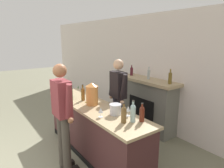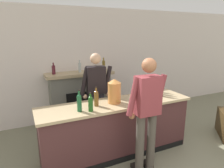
{
  "view_description": "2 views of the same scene",
  "coord_description": "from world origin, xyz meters",
  "px_view_note": "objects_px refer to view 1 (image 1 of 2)",
  "views": [
    {
      "loc": [
        3.02,
        0.19,
        2.19
      ],
      "look_at": [
        0.08,
        2.31,
        1.34
      ],
      "focal_mm": 32.0,
      "sensor_mm": 36.0,
      "label": 1
    },
    {
      "loc": [
        -1.46,
        -0.97,
        2.14
      ],
      "look_at": [
        -0.01,
        2.14,
        1.26
      ],
      "focal_mm": 32.0,
      "sensor_mm": 36.0,
      "label": 2
    }
  ],
  "objects_px": {
    "fireplace_stone": "(148,104)",
    "wine_bottle_rose_blush": "(71,93)",
    "potted_plant_corner": "(80,97)",
    "person_bartender": "(118,97)",
    "wine_bottle_riesling_slim": "(133,112)",
    "wine_bottle_merlot_tall": "(71,90)",
    "ice_bucket_steel": "(115,109)",
    "wine_bottle_port_short": "(83,93)",
    "wine_glass_by_dispenser": "(128,109)",
    "wine_glass_front_left": "(101,111)",
    "wine_bottle_chardonnay_pale": "(142,113)",
    "wine_bottle_cabernet_heavy": "(124,114)",
    "copper_dispenser": "(92,94)",
    "person_customer": "(63,114)"
  },
  "relations": [
    {
      "from": "fireplace_stone",
      "to": "wine_bottle_rose_blush",
      "type": "relative_size",
      "value": 5.33
    },
    {
      "from": "potted_plant_corner",
      "to": "person_bartender",
      "type": "bearing_deg",
      "value": -9.01
    },
    {
      "from": "wine_bottle_riesling_slim",
      "to": "wine_bottle_merlot_tall",
      "type": "distance_m",
      "value": 1.69
    },
    {
      "from": "ice_bucket_steel",
      "to": "wine_bottle_port_short",
      "type": "bearing_deg",
      "value": -175.65
    },
    {
      "from": "wine_bottle_rose_blush",
      "to": "wine_glass_by_dispenser",
      "type": "distance_m",
      "value": 1.36
    },
    {
      "from": "potted_plant_corner",
      "to": "wine_glass_front_left",
      "type": "bearing_deg",
      "value": -21.08
    },
    {
      "from": "wine_bottle_merlot_tall",
      "to": "wine_bottle_riesling_slim",
      "type": "bearing_deg",
      "value": 7.51
    },
    {
      "from": "wine_bottle_riesling_slim",
      "to": "wine_bottle_chardonnay_pale",
      "type": "bearing_deg",
      "value": 57.66
    },
    {
      "from": "wine_bottle_riesling_slim",
      "to": "wine_bottle_cabernet_heavy",
      "type": "xyz_separation_m",
      "value": [
        -0.05,
        -0.13,
        -0.01
      ]
    },
    {
      "from": "potted_plant_corner",
      "to": "wine_bottle_cabernet_heavy",
      "type": "xyz_separation_m",
      "value": [
        3.69,
        -1.12,
        0.85
      ]
    },
    {
      "from": "wine_bottle_riesling_slim",
      "to": "copper_dispenser",
      "type": "bearing_deg",
      "value": -174.69
    },
    {
      "from": "wine_glass_by_dispenser",
      "to": "wine_bottle_cabernet_heavy",
      "type": "bearing_deg",
      "value": -54.35
    },
    {
      "from": "wine_bottle_chardonnay_pale",
      "to": "wine_bottle_riesling_slim",
      "type": "bearing_deg",
      "value": -122.34
    },
    {
      "from": "ice_bucket_steel",
      "to": "wine_bottle_riesling_slim",
      "type": "distance_m",
      "value": 0.39
    },
    {
      "from": "wine_bottle_cabernet_heavy",
      "to": "wine_glass_front_left",
      "type": "bearing_deg",
      "value": -156.95
    },
    {
      "from": "copper_dispenser",
      "to": "wine_bottle_merlot_tall",
      "type": "relative_size",
      "value": 1.23
    },
    {
      "from": "person_bartender",
      "to": "wine_bottle_port_short",
      "type": "height_order",
      "value": "person_bartender"
    },
    {
      "from": "wine_bottle_chardonnay_pale",
      "to": "wine_glass_by_dispenser",
      "type": "xyz_separation_m",
      "value": [
        -0.28,
        -0.03,
        -0.01
      ]
    },
    {
      "from": "wine_bottle_merlot_tall",
      "to": "wine_bottle_cabernet_heavy",
      "type": "bearing_deg",
      "value": 3.18
    },
    {
      "from": "wine_glass_by_dispenser",
      "to": "wine_glass_front_left",
      "type": "relative_size",
      "value": 1.08
    },
    {
      "from": "ice_bucket_steel",
      "to": "wine_bottle_chardonnay_pale",
      "type": "height_order",
      "value": "wine_bottle_chardonnay_pale"
    },
    {
      "from": "wine_bottle_cabernet_heavy",
      "to": "wine_glass_by_dispenser",
      "type": "distance_m",
      "value": 0.27
    },
    {
      "from": "copper_dispenser",
      "to": "wine_bottle_riesling_slim",
      "type": "relative_size",
      "value": 1.27
    },
    {
      "from": "copper_dispenser",
      "to": "fireplace_stone",
      "type": "bearing_deg",
      "value": 94.98
    },
    {
      "from": "wine_bottle_merlot_tall",
      "to": "wine_bottle_chardonnay_pale",
      "type": "bearing_deg",
      "value": 10.8
    },
    {
      "from": "wine_bottle_rose_blush",
      "to": "wine_glass_by_dispenser",
      "type": "bearing_deg",
      "value": 16.03
    },
    {
      "from": "fireplace_stone",
      "to": "wine_bottle_port_short",
      "type": "height_order",
      "value": "fireplace_stone"
    },
    {
      "from": "wine_bottle_merlot_tall",
      "to": "ice_bucket_steel",
      "type": "bearing_deg",
      "value": 8.19
    },
    {
      "from": "wine_bottle_chardonnay_pale",
      "to": "wine_bottle_merlot_tall",
      "type": "xyz_separation_m",
      "value": [
        -1.74,
        -0.33,
        0.02
      ]
    },
    {
      "from": "ice_bucket_steel",
      "to": "person_bartender",
      "type": "bearing_deg",
      "value": 139.94
    },
    {
      "from": "wine_bottle_cabernet_heavy",
      "to": "wine_bottle_riesling_slim",
      "type": "bearing_deg",
      "value": 67.88
    },
    {
      "from": "person_bartender",
      "to": "wine_bottle_port_short",
      "type": "bearing_deg",
      "value": -110.36
    },
    {
      "from": "fireplace_stone",
      "to": "wine_bottle_chardonnay_pale",
      "type": "relative_size",
      "value": 5.56
    },
    {
      "from": "fireplace_stone",
      "to": "potted_plant_corner",
      "type": "distance_m",
      "value": 2.66
    },
    {
      "from": "wine_glass_front_left",
      "to": "wine_bottle_riesling_slim",
      "type": "bearing_deg",
      "value": 34.15
    },
    {
      "from": "ice_bucket_steel",
      "to": "wine_bottle_riesling_slim",
      "type": "bearing_deg",
      "value": 5.21
    },
    {
      "from": "copper_dispenser",
      "to": "wine_bottle_riesling_slim",
      "type": "height_order",
      "value": "copper_dispenser"
    },
    {
      "from": "wine_bottle_riesling_slim",
      "to": "wine_bottle_cabernet_heavy",
      "type": "height_order",
      "value": "wine_bottle_riesling_slim"
    },
    {
      "from": "wine_bottle_rose_blush",
      "to": "wine_bottle_merlot_tall",
      "type": "bearing_deg",
      "value": 155.51
    },
    {
      "from": "potted_plant_corner",
      "to": "copper_dispenser",
      "type": "xyz_separation_m",
      "value": [
        2.72,
        -1.08,
        0.92
      ]
    },
    {
      "from": "wine_bottle_merlot_tall",
      "to": "person_bartender",
      "type": "bearing_deg",
      "value": 54.29
    },
    {
      "from": "fireplace_stone",
      "to": "potted_plant_corner",
      "type": "xyz_separation_m",
      "value": [
        -2.58,
        -0.53,
        -0.36
      ]
    },
    {
      "from": "potted_plant_corner",
      "to": "person_customer",
      "type": "bearing_deg",
      "value": -30.78
    },
    {
      "from": "potted_plant_corner",
      "to": "wine_bottle_merlot_tall",
      "type": "distance_m",
      "value": 2.55
    },
    {
      "from": "copper_dispenser",
      "to": "wine_bottle_rose_blush",
      "type": "xyz_separation_m",
      "value": [
        -0.5,
        -0.2,
        -0.08
      ]
    },
    {
      "from": "potted_plant_corner",
      "to": "wine_glass_front_left",
      "type": "xyz_separation_m",
      "value": [
        3.32,
        -1.28,
        0.82
      ]
    },
    {
      "from": "wine_bottle_chardonnay_pale",
      "to": "wine_bottle_cabernet_heavy",
      "type": "distance_m",
      "value": 0.27
    },
    {
      "from": "person_customer",
      "to": "wine_bottle_rose_blush",
      "type": "distance_m",
      "value": 0.85
    },
    {
      "from": "copper_dispenser",
      "to": "ice_bucket_steel",
      "type": "relative_size",
      "value": 2.15
    },
    {
      "from": "copper_dispenser",
      "to": "wine_bottle_chardonnay_pale",
      "type": "bearing_deg",
      "value": 10.73
    }
  ]
}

